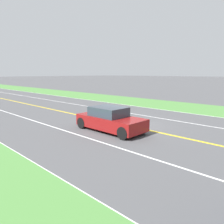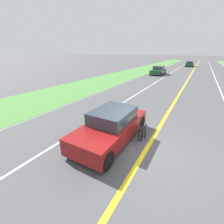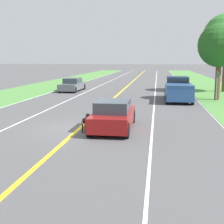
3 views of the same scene
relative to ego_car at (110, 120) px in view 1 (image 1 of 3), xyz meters
name	(u,v)px [view 1 (image 1 of 3)]	position (x,y,z in m)	size (l,w,h in m)	color
ground_plane	(127,126)	(-1.64, -0.09, -0.65)	(400.00, 400.00, 0.00)	#4C4C4F
centre_divider_line	(127,126)	(-1.64, -0.09, -0.65)	(0.18, 160.00, 0.01)	yellow
lane_edge_line_right	(18,154)	(5.36, -0.09, -0.65)	(0.14, 160.00, 0.01)	white
lane_edge_line_left	(179,112)	(-8.64, -0.09, -0.65)	(0.14, 160.00, 0.01)	white
lane_dash_same_dir	(84,137)	(1.86, -0.09, -0.65)	(0.10, 160.00, 0.01)	white
lane_dash_oncoming	(157,118)	(-5.14, -0.09, -0.65)	(0.10, 160.00, 0.01)	white
grass_verge_left	(194,108)	(-11.64, -0.09, -0.64)	(6.00, 160.00, 0.03)	#4C843D
ego_car	(110,120)	(0.00, 0.00, 0.00)	(1.82, 4.22, 1.40)	maroon
dog	(116,118)	(-1.20, -0.61, -0.14)	(0.28, 1.03, 0.81)	black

